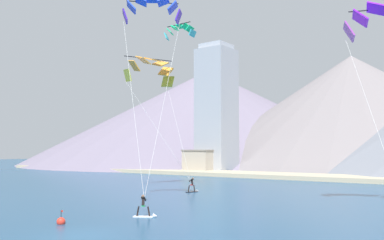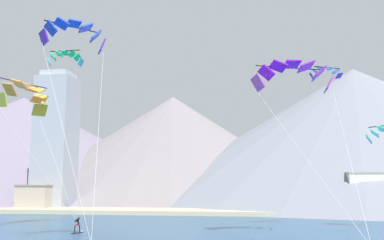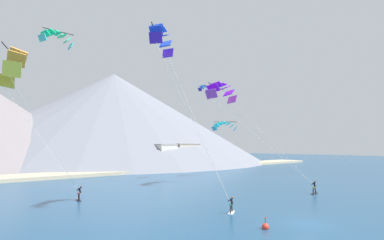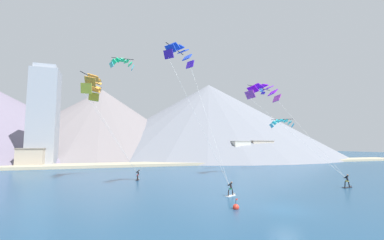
% 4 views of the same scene
% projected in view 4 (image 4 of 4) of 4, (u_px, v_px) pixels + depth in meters
% --- Properties ---
extents(ground_plane, '(400.00, 400.00, 0.00)m').
position_uv_depth(ground_plane, '(284.00, 209.00, 22.45)').
color(ground_plane, navy).
extents(kitesurfer_near_lead, '(1.78, 0.64, 1.84)m').
position_uv_depth(kitesurfer_near_lead, '(348.00, 183.00, 33.99)').
color(kitesurfer_near_lead, black).
rests_on(kitesurfer_near_lead, ground).
extents(kitesurfer_near_trail, '(0.82, 1.78, 1.74)m').
position_uv_depth(kitesurfer_near_trail, '(138.00, 177.00, 41.51)').
color(kitesurfer_near_trail, black).
rests_on(kitesurfer_near_trail, ground).
extents(kitesurfer_mid_center, '(1.70, 1.22, 1.68)m').
position_uv_depth(kitesurfer_mid_center, '(232.00, 192.00, 28.50)').
color(kitesurfer_mid_center, white).
rests_on(kitesurfer_mid_center, ground).
extents(parafoil_kite_near_lead, '(7.93, 16.02, 15.40)m').
position_uv_depth(parafoil_kite_near_lead, '(263.00, 91.00, 47.48)').
color(parafoil_kite_near_lead, purple).
extents(parafoil_kite_near_trail, '(8.82, 7.72, 15.32)m').
position_uv_depth(parafoil_kite_near_trail, '(93.00, 85.00, 41.24)').
color(parafoil_kite_near_trail, gold).
extents(parafoil_kite_mid_center, '(6.78, 7.68, 17.42)m').
position_uv_depth(parafoil_kite_mid_center, '(179.00, 54.00, 33.85)').
color(parafoil_kite_mid_center, '#3E1CAF').
extents(parafoil_kite_distant_high_outer, '(4.13, 1.93, 1.76)m').
position_uv_depth(parafoil_kite_distant_high_outer, '(122.00, 63.00, 43.49)').
color(parafoil_kite_distant_high_outer, '#33B1BD').
extents(parafoil_kite_distant_low_drift, '(3.78, 2.18, 1.44)m').
position_uv_depth(parafoil_kite_distant_low_drift, '(258.00, 90.00, 56.81)').
color(parafoil_kite_distant_low_drift, '#251A94').
extents(parafoil_kite_distant_mid_solo, '(5.40, 3.93, 2.01)m').
position_uv_depth(parafoil_kite_distant_mid_solo, '(282.00, 123.00, 59.45)').
color(parafoil_kite_distant_mid_solo, '#229CC7').
extents(race_marker_buoy, '(0.56, 0.56, 1.02)m').
position_uv_depth(race_marker_buoy, '(236.00, 207.00, 22.58)').
color(race_marker_buoy, red).
rests_on(race_marker_buoy, ground).
extents(shoreline_strip, '(180.00, 10.00, 0.70)m').
position_uv_depth(shoreline_strip, '(162.00, 164.00, 72.86)').
color(shoreline_strip, '#BCAD8E').
rests_on(shoreline_strip, ground).
extents(shore_building_harbour_front, '(5.67, 4.59, 6.98)m').
position_uv_depth(shore_building_harbour_front, '(240.00, 152.00, 82.40)').
color(shore_building_harbour_front, silver).
rests_on(shore_building_harbour_front, ground).
extents(shore_building_promenade_mid, '(6.37, 6.93, 4.89)m').
position_uv_depth(shore_building_promenade_mid, '(32.00, 157.00, 66.42)').
color(shore_building_promenade_mid, '#A89E8E').
rests_on(shore_building_promenade_mid, ground).
extents(shore_building_quay_east, '(8.04, 4.78, 7.14)m').
position_uv_depth(shore_building_quay_east, '(260.00, 151.00, 85.56)').
color(shore_building_quay_east, beige).
rests_on(shore_building_quay_east, ground).
extents(highrise_tower, '(7.00, 7.00, 27.74)m').
position_uv_depth(highrise_tower, '(44.00, 116.00, 70.75)').
color(highrise_tower, '#999EA8').
rests_on(highrise_tower, ground).
extents(mountain_peak_central_summit, '(126.92, 126.92, 37.81)m').
position_uv_depth(mountain_peak_central_summit, '(209.00, 120.00, 135.37)').
color(mountain_peak_central_summit, gray).
rests_on(mountain_peak_central_summit, ground).
extents(mountain_peak_east_shoulder, '(96.83, 96.83, 31.86)m').
position_uv_depth(mountain_peak_east_shoulder, '(102.00, 123.00, 120.58)').
color(mountain_peak_east_shoulder, gray).
rests_on(mountain_peak_east_shoulder, ground).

